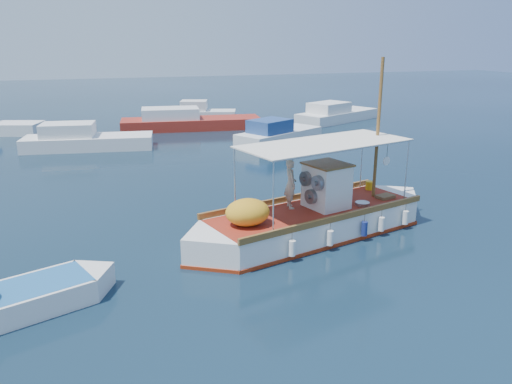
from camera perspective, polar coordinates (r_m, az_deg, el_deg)
name	(u,v)px	position (r m, az deg, el deg)	size (l,w,h in m)	color
ground	(297,241)	(16.44, 4.66, -5.62)	(160.00, 160.00, 0.00)	black
fishing_caique	(313,220)	(16.85, 6.52, -3.19)	(9.50, 4.27, 5.97)	white
dinghy	(0,307)	(13.45, -27.19, -11.59)	(5.26, 2.84, 1.36)	white
bg_boat_nw	(85,141)	(32.00, -19.00, 5.53)	(7.83, 3.58, 1.80)	silver
bg_boat_n	(187,122)	(37.71, -7.87, 7.88)	(10.48, 4.13, 1.80)	maroon
bg_boat_ne	(277,136)	(32.07, 2.45, 6.46)	(6.48, 4.82, 1.80)	silver
bg_boat_e	(336,115)	(41.62, 9.08, 8.66)	(8.14, 5.62, 1.80)	silver
bg_boat_far_n	(202,114)	(42.02, -6.22, 8.85)	(5.60, 3.55, 1.80)	silver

